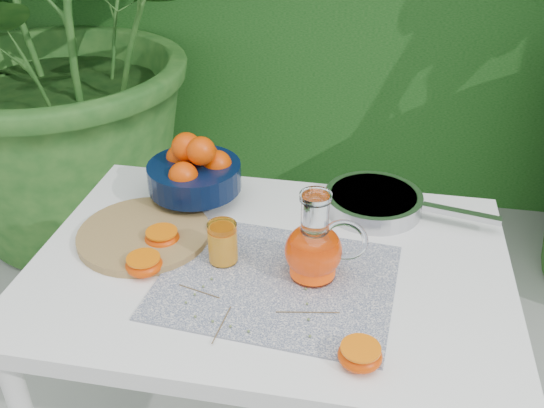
% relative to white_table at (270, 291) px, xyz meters
% --- Properties ---
extents(potted_plant_left, '(2.33, 2.33, 1.82)m').
position_rel_white_table_xyz_m(potted_plant_left, '(-1.02, 1.14, 0.24)').
color(potted_plant_left, '#1F511B').
rests_on(potted_plant_left, ground).
extents(white_table, '(1.00, 0.70, 0.75)m').
position_rel_white_table_xyz_m(white_table, '(0.00, 0.00, 0.00)').
color(white_table, white).
rests_on(white_table, ground).
extents(placemat, '(0.49, 0.40, 0.00)m').
position_rel_white_table_xyz_m(placemat, '(0.02, -0.07, 0.08)').
color(placemat, '#0B1A41').
rests_on(placemat, white_table).
extents(cutting_board, '(0.34, 0.34, 0.02)m').
position_rel_white_table_xyz_m(cutting_board, '(-0.29, 0.03, 0.09)').
color(cutting_board, olive).
rests_on(cutting_board, white_table).
extents(fruit_bowl, '(0.26, 0.26, 0.18)m').
position_rel_white_table_xyz_m(fruit_bowl, '(-0.23, 0.21, 0.16)').
color(fruit_bowl, black).
rests_on(fruit_bowl, white_table).
extents(juice_pitcher, '(0.17, 0.12, 0.19)m').
position_rel_white_table_xyz_m(juice_pitcher, '(0.10, -0.03, 0.15)').
color(juice_pitcher, white).
rests_on(juice_pitcher, white_table).
extents(juice_tumbler, '(0.08, 0.08, 0.09)m').
position_rel_white_table_xyz_m(juice_tumbler, '(-0.10, -0.02, 0.13)').
color(juice_tumbler, white).
rests_on(juice_tumbler, white_table).
extents(saute_pan, '(0.42, 0.27, 0.04)m').
position_rel_white_table_xyz_m(saute_pan, '(0.21, 0.25, 0.11)').
color(saute_pan, '#ACACB1').
rests_on(saute_pan, white_table).
extents(orange_halves, '(0.54, 0.36, 0.04)m').
position_rel_white_table_xyz_m(orange_halves, '(-0.10, -0.11, 0.10)').
color(orange_halves, '#E64102').
rests_on(orange_halves, white_table).
extents(thyme_sprigs, '(0.32, 0.18, 0.01)m').
position_rel_white_table_xyz_m(thyme_sprigs, '(-0.02, -0.16, 0.09)').
color(thyme_sprigs, brown).
rests_on(thyme_sprigs, white_table).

